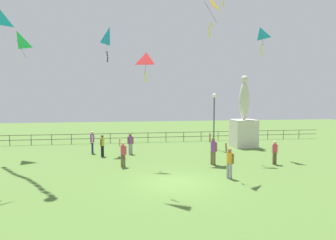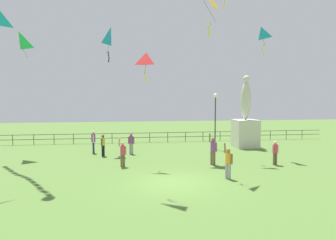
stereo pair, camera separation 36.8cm
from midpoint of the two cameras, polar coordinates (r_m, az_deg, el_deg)
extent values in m
plane|color=#517533|center=(15.25, 0.83, -12.01)|extent=(80.00, 80.00, 0.00)
cube|color=beige|center=(26.73, 14.06, -2.50)|extent=(1.95, 1.95, 2.40)
ellipsoid|color=beige|center=(26.56, 14.17, 3.64)|extent=(0.90, 0.76, 3.32)
sphere|color=beige|center=(26.61, 14.24, 7.75)|extent=(0.56, 0.56, 0.56)
cylinder|color=#38383D|center=(24.89, 8.48, -0.65)|extent=(0.10, 0.10, 4.35)
sphere|color=white|center=(24.80, 8.53, 4.70)|extent=(0.36, 0.36, 0.36)
cylinder|color=#99999E|center=(22.81, -7.92, -5.56)|extent=(0.14, 0.14, 0.81)
cylinder|color=#99999E|center=(22.78, -7.53, -5.57)|extent=(0.14, 0.14, 0.81)
cylinder|color=purple|center=(22.69, -7.74, -3.83)|extent=(0.30, 0.30, 0.58)
sphere|color=#8C6647|center=(22.64, -7.75, -2.84)|extent=(0.22, 0.22, 0.22)
cylinder|color=#8C6647|center=(22.74, -8.23, -3.91)|extent=(0.09, 0.09, 0.55)
cylinder|color=#8C6647|center=(22.66, -7.25, -3.93)|extent=(0.09, 0.09, 0.55)
cylinder|color=navy|center=(23.77, -14.86, -5.18)|extent=(0.15, 0.15, 0.88)
cylinder|color=navy|center=(23.60, -14.86, -5.25)|extent=(0.15, 0.15, 0.88)
cylinder|color=purple|center=(23.58, -14.90, -3.41)|extent=(0.32, 0.32, 0.62)
sphere|color=beige|center=(23.53, -14.92, -2.37)|extent=(0.24, 0.24, 0.24)
cylinder|color=beige|center=(23.80, -14.90, -3.43)|extent=(0.10, 0.10, 0.59)
cylinder|color=beige|center=(23.37, -14.89, -3.57)|extent=(0.10, 0.10, 0.59)
cylinder|color=brown|center=(18.68, -9.48, -7.80)|extent=(0.13, 0.13, 0.78)
cylinder|color=brown|center=(18.71, -9.02, -7.78)|extent=(0.13, 0.13, 0.78)
cylinder|color=#D83F59|center=(18.57, -9.28, -5.77)|extent=(0.29, 0.29, 0.55)
sphere|color=tan|center=(18.51, -9.29, -4.60)|extent=(0.21, 0.21, 0.21)
cylinder|color=tan|center=(18.49, -9.91, -4.27)|extent=(0.13, 0.19, 0.53)
cylinder|color=tan|center=(18.62, -8.70, -5.84)|extent=(0.09, 0.09, 0.53)
cylinder|color=brown|center=(19.30, 7.92, -7.26)|extent=(0.15, 0.15, 0.87)
cylinder|color=brown|center=(19.32, 8.43, -7.26)|extent=(0.15, 0.15, 0.87)
cylinder|color=purple|center=(19.18, 8.20, -5.08)|extent=(0.32, 0.32, 0.62)
sphere|color=#8C6647|center=(19.11, 8.21, -3.82)|extent=(0.23, 0.23, 0.23)
cylinder|color=#8C6647|center=(19.14, 7.57, -3.44)|extent=(0.14, 0.21, 0.59)
cylinder|color=#8C6647|center=(19.20, 8.83, -5.19)|extent=(0.10, 0.10, 0.58)
cylinder|color=#99999E|center=(16.21, 10.86, -9.61)|extent=(0.14, 0.14, 0.82)
cylinder|color=#99999E|center=(16.17, 11.42, -9.65)|extent=(0.14, 0.14, 0.82)
cylinder|color=orange|center=(16.04, 11.17, -7.20)|extent=(0.30, 0.30, 0.58)
sphere|color=#8C6647|center=(15.96, 11.19, -5.79)|extent=(0.22, 0.22, 0.22)
cylinder|color=#8C6647|center=(16.04, 10.54, -5.31)|extent=(0.17, 0.19, 0.56)
cylinder|color=#8C6647|center=(16.00, 11.87, -7.36)|extent=(0.09, 0.09, 0.55)
cylinder|color=brown|center=(20.24, 19.27, -7.05)|extent=(0.13, 0.13, 0.78)
cylinder|color=brown|center=(20.33, 19.62, -7.01)|extent=(0.13, 0.13, 0.78)
cylinder|color=#D83F59|center=(20.17, 19.49, -5.16)|extent=(0.29, 0.29, 0.56)
sphere|color=beige|center=(20.11, 19.52, -4.09)|extent=(0.21, 0.21, 0.21)
cylinder|color=beige|center=(20.06, 19.05, -5.30)|extent=(0.09, 0.09, 0.53)
cylinder|color=beige|center=(20.28, 19.93, -5.21)|extent=(0.09, 0.09, 0.53)
cylinder|color=black|center=(22.35, -12.94, -5.84)|extent=(0.14, 0.14, 0.81)
cylinder|color=black|center=(22.22, -13.16, -5.90)|extent=(0.14, 0.14, 0.81)
cylinder|color=gold|center=(22.17, -13.08, -4.11)|extent=(0.30, 0.30, 0.57)
sphere|color=brown|center=(22.12, -13.10, -3.09)|extent=(0.22, 0.22, 0.22)
cylinder|color=brown|center=(22.34, -12.81, -4.13)|extent=(0.09, 0.09, 0.54)
cylinder|color=brown|center=(22.01, -13.35, -4.26)|extent=(0.09, 0.09, 0.54)
pyramid|color=#1EB759|center=(24.80, -27.66, 13.56)|extent=(1.33, 1.24, 1.19)
cylinder|color=#4C381E|center=(24.93, -26.93, 12.17)|extent=(0.44, 0.61, 1.19)
cube|color=white|center=(24.83, -27.09, 10.74)|extent=(0.10, 0.03, 0.21)
cube|color=white|center=(24.81, -26.94, 10.24)|extent=(0.10, 0.02, 0.21)
cube|color=white|center=(24.80, -26.78, 9.74)|extent=(0.09, 0.05, 0.20)
cube|color=yellow|center=(23.81, 10.25, 21.49)|extent=(0.09, 0.03, 0.20)
cube|color=yellow|center=(23.72, 10.17, 21.00)|extent=(0.08, 0.02, 0.20)
pyramid|color=#198CD1|center=(24.86, -11.62, 15.71)|extent=(0.93, 1.14, 1.36)
cylinder|color=#4C381E|center=(24.85, -12.06, 14.11)|extent=(0.42, 0.25, 1.36)
cube|color=black|center=(24.73, -12.15, 12.65)|extent=(0.12, 0.02, 0.21)
cube|color=black|center=(24.70, -12.09, 12.15)|extent=(0.10, 0.05, 0.20)
cube|color=black|center=(24.68, -12.03, 11.64)|extent=(0.11, 0.05, 0.21)
cube|color=black|center=(24.65, -12.06, 11.13)|extent=(0.10, 0.04, 0.21)
pyramid|color=#198CD1|center=(23.39, 16.89, 15.74)|extent=(0.73, 1.11, 0.83)
cylinder|color=#4C381E|center=(23.45, 17.26, 14.68)|extent=(0.43, 0.15, 0.83)
cube|color=yellow|center=(23.43, 17.35, 13.64)|extent=(0.12, 0.05, 0.21)
cube|color=yellow|center=(23.30, 17.15, 13.15)|extent=(0.12, 0.05, 0.21)
cube|color=yellow|center=(23.28, 17.15, 12.62)|extent=(0.10, 0.05, 0.20)
cube|color=yellow|center=(23.35, 17.34, 12.04)|extent=(0.11, 0.03, 0.21)
pyramid|color=yellow|center=(18.37, 6.43, 21.90)|extent=(1.15, 1.15, 1.33)
cylinder|color=#4C381E|center=(18.02, 7.62, 20.05)|extent=(0.62, 0.53, 1.33)
cube|color=yellow|center=(17.89, 7.77, 17.87)|extent=(0.12, 0.04, 0.21)
cube|color=yellow|center=(17.72, 7.32, 17.28)|extent=(0.09, 0.04, 0.20)
cube|color=yellow|center=(17.70, 7.42, 16.56)|extent=(0.09, 0.04, 0.20)
cube|color=yellow|center=(17.66, 7.45, 15.86)|extent=(0.08, 0.04, 0.20)
pyramid|color=red|center=(19.29, -4.74, 11.47)|extent=(1.03, 0.80, 0.86)
cylinder|color=#4C381E|center=(18.97, -4.91, 10.29)|extent=(0.18, 0.55, 0.86)
cube|color=yellow|center=(18.89, -5.06, 8.92)|extent=(0.09, 0.04, 0.20)
cube|color=yellow|center=(18.90, -4.94, 8.25)|extent=(0.11, 0.04, 0.21)
cube|color=yellow|center=(18.95, -4.61, 7.58)|extent=(0.11, 0.05, 0.21)
cylinder|color=#4C4742|center=(30.39, -28.63, -3.47)|extent=(0.06, 0.06, 0.95)
cylinder|color=#4C4742|center=(29.83, -25.31, -3.50)|extent=(0.06, 0.06, 0.95)
cylinder|color=#4C4742|center=(29.38, -21.94, -3.51)|extent=(0.06, 0.06, 0.95)
cylinder|color=#4C4742|center=(29.05, -18.55, -3.51)|extent=(0.06, 0.06, 0.95)
cylinder|color=#4C4742|center=(28.82, -15.06, -3.49)|extent=(0.06, 0.06, 0.95)
cylinder|color=#4C4742|center=(28.69, -11.49, -3.47)|extent=(0.06, 0.06, 0.95)
cylinder|color=#4C4742|center=(28.67, -7.89, -3.43)|extent=(0.06, 0.06, 0.95)
cylinder|color=#4C4742|center=(28.77, -4.27, -3.37)|extent=(0.06, 0.06, 0.95)
cylinder|color=#4C4742|center=(28.98, -0.76, -3.31)|extent=(0.06, 0.06, 0.95)
cylinder|color=#4C4742|center=(29.30, 2.69, -3.23)|extent=(0.06, 0.06, 0.95)
cylinder|color=#4C4742|center=(29.72, 6.07, -3.14)|extent=(0.06, 0.06, 0.95)
cylinder|color=#4C4742|center=(30.24, 9.34, -3.05)|extent=(0.06, 0.06, 0.95)
cylinder|color=#4C4742|center=(30.85, 12.48, -2.95)|extent=(0.06, 0.06, 0.95)
cylinder|color=#4C4742|center=(31.55, 15.51, -2.85)|extent=(0.06, 0.06, 0.95)
cylinder|color=#4C4742|center=(32.36, 18.44, -2.74)|extent=(0.06, 0.06, 0.95)
cylinder|color=#4C4742|center=(33.22, 21.15, -2.63)|extent=(0.06, 0.06, 0.95)
cylinder|color=#4C4742|center=(34.16, 23.74, -2.52)|extent=(0.06, 0.06, 0.95)
cube|color=#4C4742|center=(28.73, -4.08, -2.51)|extent=(36.00, 0.05, 0.05)
cube|color=#4C4742|center=(28.78, -4.08, -3.37)|extent=(36.00, 0.05, 0.05)
camera|label=1|loc=(0.18, -90.54, -0.04)|focal=31.47mm
camera|label=2|loc=(0.18, 89.46, 0.04)|focal=31.47mm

